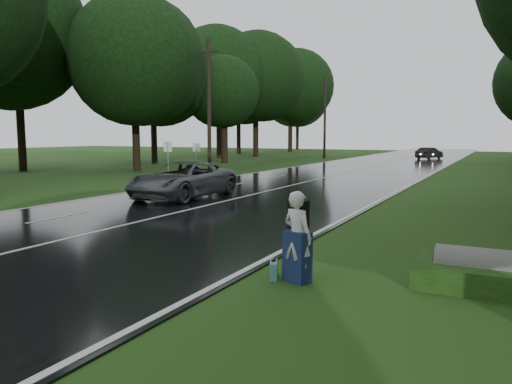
% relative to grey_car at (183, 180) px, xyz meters
% --- Properties ---
extents(ground, '(160.00, 160.00, 0.00)m').
position_rel_grey_car_xyz_m(ground, '(2.24, -8.28, -0.84)').
color(ground, '#214414').
rests_on(ground, ground).
extents(road, '(12.00, 140.00, 0.04)m').
position_rel_grey_car_xyz_m(road, '(2.24, 11.72, -0.82)').
color(road, black).
rests_on(road, ground).
extents(lane_center, '(0.12, 140.00, 0.01)m').
position_rel_grey_car_xyz_m(lane_center, '(2.24, 11.72, -0.80)').
color(lane_center, silver).
rests_on(lane_center, road).
extents(grey_car, '(2.71, 5.79, 1.60)m').
position_rel_grey_car_xyz_m(grey_car, '(0.00, 0.00, 0.00)').
color(grey_car, '#575A5D').
rests_on(grey_car, road).
extents(far_car, '(2.67, 4.21, 1.31)m').
position_rel_grey_car_xyz_m(far_car, '(4.94, 40.98, -0.15)').
color(far_car, black).
rests_on(far_car, road).
extents(hitchhiker, '(0.76, 0.73, 1.79)m').
position_rel_grey_car_xyz_m(hitchhiker, '(9.26, -9.22, -0.01)').
color(hitchhiker, silver).
rests_on(hitchhiker, ground).
extents(suitcase, '(0.32, 0.50, 0.35)m').
position_rel_grey_car_xyz_m(suitcase, '(8.76, -9.25, -0.67)').
color(suitcase, teal).
rests_on(suitcase, ground).
extents(culvert, '(1.50, 0.75, 0.75)m').
position_rel_grey_car_xyz_m(culvert, '(12.41, -7.99, -0.84)').
color(culvert, slate).
rests_on(culvert, ground).
extents(utility_pole_mid, '(1.80, 0.28, 9.57)m').
position_rel_grey_car_xyz_m(utility_pole_mid, '(-6.26, 12.04, -0.84)').
color(utility_pole_mid, black).
rests_on(utility_pole_mid, ground).
extents(utility_pole_far, '(1.80, 0.28, 9.43)m').
position_rel_grey_car_xyz_m(utility_pole_far, '(-6.26, 37.04, -0.84)').
color(utility_pole_far, black).
rests_on(utility_pole_far, ground).
extents(road_sign_a, '(0.58, 0.10, 2.41)m').
position_rel_grey_car_xyz_m(road_sign_a, '(-4.96, 5.47, -0.84)').
color(road_sign_a, white).
rests_on(road_sign_a, ground).
extents(road_sign_b, '(0.55, 0.10, 2.29)m').
position_rel_grey_car_xyz_m(road_sign_b, '(-4.96, 8.46, -0.84)').
color(road_sign_b, white).
rests_on(road_sign_b, ground).
extents(tree_left_d, '(8.98, 8.98, 14.03)m').
position_rel_grey_car_xyz_m(tree_left_d, '(-12.85, 11.87, -0.84)').
color(tree_left_d, black).
rests_on(tree_left_d, ground).
extents(tree_left_e, '(8.28, 8.28, 12.94)m').
position_rel_grey_car_xyz_m(tree_left_e, '(-12.08, 23.96, -0.84)').
color(tree_left_e, black).
rests_on(tree_left_e, ground).
extents(tree_left_f, '(11.01, 11.01, 17.21)m').
position_rel_grey_car_xyz_m(tree_left_f, '(-15.60, 37.64, -0.84)').
color(tree_left_f, black).
rests_on(tree_left_f, ground).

